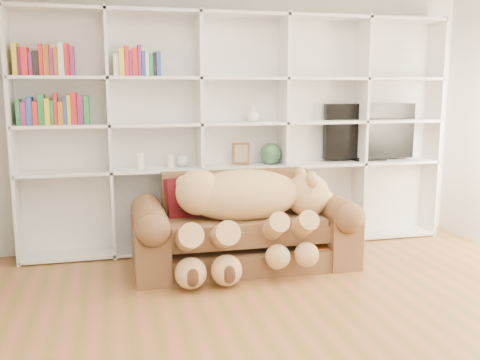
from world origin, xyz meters
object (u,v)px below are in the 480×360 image
object	(u,v)px
teddy_bear	(247,206)
tv	(369,132)
gift_box	(310,257)
sofa	(243,231)

from	to	relation	value
teddy_bear	tv	world-z (taller)	tv
teddy_bear	gift_box	distance (m)	0.78
sofa	teddy_bear	bearing A→B (deg)	-92.70
sofa	teddy_bear	world-z (taller)	teddy_bear
tv	teddy_bear	bearing A→B (deg)	-152.96
gift_box	tv	world-z (taller)	tv
sofa	tv	bearing A→B (deg)	22.08
tv	gift_box	bearing A→B (deg)	-138.54
sofa	teddy_bear	size ratio (longest dim) A/B	1.28
gift_box	tv	bearing A→B (deg)	41.46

